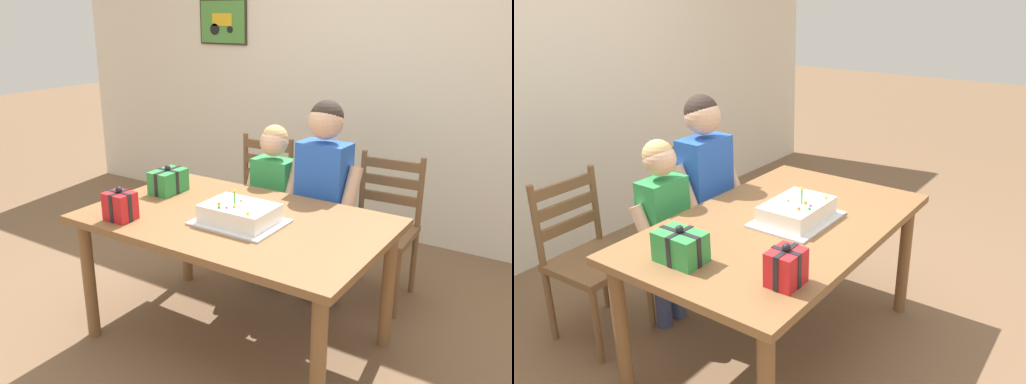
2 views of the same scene
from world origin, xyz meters
TOP-DOWN VIEW (x-y plane):
  - ground_plane at (0.00, 0.00)m, footprint 20.00×20.00m
  - back_wall at (-0.01, 1.96)m, footprint 6.40×0.11m
  - dining_table at (0.00, 0.00)m, footprint 1.59×0.99m
  - birthday_cake at (0.07, -0.06)m, footprint 0.44×0.34m
  - gift_box_red_large at (-0.58, 0.12)m, footprint 0.15×0.22m
  - gift_box_beside_cake at (-0.48, -0.35)m, footprint 0.15×0.13m
  - chair_left at (-0.47, 0.93)m, footprint 0.44×0.44m
  - chair_right at (0.47, 0.93)m, footprint 0.44×0.44m
  - child_older at (0.19, 0.65)m, footprint 0.47×0.27m
  - child_younger at (-0.17, 0.65)m, footprint 0.40×0.23m

SIDE VIEW (x-z plane):
  - ground_plane at x=0.00m, z-range 0.00..0.00m
  - chair_left at x=-0.47m, z-range 0.01..0.93m
  - chair_right at x=0.47m, z-range 0.01..0.93m
  - dining_table at x=0.00m, z-range 0.29..1.03m
  - child_younger at x=-0.17m, z-range 0.12..1.23m
  - child_older at x=0.19m, z-range 0.14..1.43m
  - birthday_cake at x=0.07m, z-range 0.70..0.89m
  - gift_box_red_large at x=-0.58m, z-range 0.73..0.90m
  - gift_box_beside_cake at x=-0.48m, z-range 0.73..0.91m
  - back_wall at x=-0.01m, z-range 0.00..2.60m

